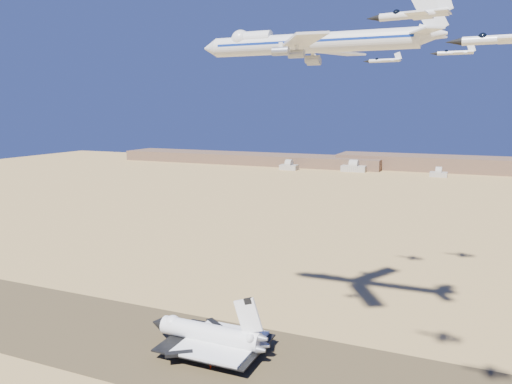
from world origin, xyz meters
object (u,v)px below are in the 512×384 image
at_px(shuttle, 209,335).
at_px(carrier_747, 304,43).
at_px(chase_jet_d, 454,53).
at_px(chase_jet_c, 384,60).
at_px(crew_a, 214,365).
at_px(chase_jet_a, 411,15).
at_px(crew_b, 224,362).
at_px(chase_jet_b, 501,39).
at_px(crew_c, 211,366).

relative_size(shuttle, carrier_747, 0.58).
height_order(carrier_747, chase_jet_d, carrier_747).
relative_size(chase_jet_c, chase_jet_d, 0.89).
bearing_deg(crew_a, shuttle, 36.33).
distance_m(chase_jet_a, chase_jet_d, 104.60).
height_order(shuttle, chase_jet_c, chase_jet_c).
bearing_deg(crew_b, crew_a, 134.91).
bearing_deg(carrier_747, chase_jet_b, -49.70).
height_order(shuttle, chase_jet_b, chase_jet_b).
bearing_deg(crew_a, crew_c, 162.26).
bearing_deg(chase_jet_b, chase_jet_c, 111.52).
distance_m(chase_jet_b, chase_jet_c, 110.24).
height_order(crew_a, crew_c, crew_c).
xyz_separation_m(crew_a, crew_c, (-0.48, -1.58, 0.12)).
xyz_separation_m(shuttle, chase_jet_b, (75.85, -44.77, 81.56)).
xyz_separation_m(shuttle, crew_c, (5.78, -9.79, -4.48)).
bearing_deg(chase_jet_c, crew_c, -112.74).
distance_m(crew_b, chase_jet_c, 118.69).
bearing_deg(chase_jet_b, chase_jet_d, 98.61).
relative_size(shuttle, chase_jet_c, 2.92).
bearing_deg(chase_jet_a, chase_jet_c, 108.47).
xyz_separation_m(shuttle, carrier_747, (26.46, 11.43, 89.88)).
relative_size(crew_b, crew_c, 0.82).
xyz_separation_m(shuttle, chase_jet_d, (64.73, 73.36, 91.81)).
bearing_deg(chase_jet_c, crew_a, -112.96).
relative_size(crew_a, chase_jet_a, 0.11).
bearing_deg(shuttle, crew_c, -59.63).
height_order(shuttle, crew_b, shuttle).
distance_m(chase_jet_c, chase_jet_d, 27.28).
relative_size(shuttle, crew_a, 24.73).
xyz_separation_m(chase_jet_a, chase_jet_d, (3.64, 104.48, 3.43)).
bearing_deg(chase_jet_c, chase_jet_a, -73.36).
relative_size(crew_a, chase_jet_c, 0.12).
height_order(carrier_747, crew_c, carrier_747).
height_order(chase_jet_a, chase_jet_d, chase_jet_d).
distance_m(crew_b, crew_c, 4.75).
bearing_deg(chase_jet_d, crew_b, -126.94).
distance_m(crew_b, chase_jet_d, 136.96).
height_order(crew_a, chase_jet_b, chase_jet_b).
distance_m(shuttle, chase_jet_b, 120.04).
bearing_deg(shuttle, chase_jet_b, -30.73).
distance_m(carrier_747, chase_jet_d, 72.82).
bearing_deg(chase_jet_d, chase_jet_a, -93.23).
xyz_separation_m(shuttle, chase_jet_a, (61.09, -31.12, 88.38)).
bearing_deg(crew_a, chase_jet_d, -36.62).
bearing_deg(carrier_747, shuttle, -157.64).
bearing_deg(chase_jet_a, chase_jet_d, 94.20).
distance_m(carrier_747, crew_a, 98.60).
xyz_separation_m(crew_b, chase_jet_d, (56.73, 78.95, 96.47)).
bearing_deg(crew_c, carrier_747, -114.20).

